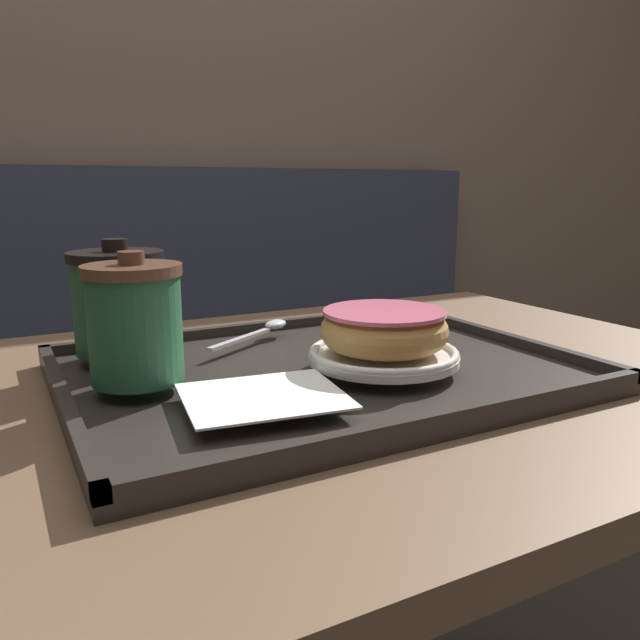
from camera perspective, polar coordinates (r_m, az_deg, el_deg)
The scene contains 10 objects.
wall_behind at distance 1.72m, azimuth -17.81°, elevation 19.85°, with size 8.00×0.05×2.40m.
booth_bench at distance 1.64m, azimuth -9.54°, elevation -10.94°, with size 1.70×0.44×1.00m.
cafe_table at distance 0.75m, azimuth 1.99°, elevation -17.11°, with size 0.96×0.69×0.75m.
serving_tray at distance 0.66m, azimuth 0.00°, elevation -4.82°, with size 0.52×0.39×0.02m.
napkin_paper at distance 0.54m, azimuth -5.18°, elevation -6.93°, with size 0.15×0.13×0.00m.
coffee_cup_front at distance 0.59m, azimuth -16.50°, elevation -0.25°, with size 0.09×0.09×0.12m.
coffee_cup_rear at distance 0.70m, azimuth -17.95°, elevation 1.66°, with size 0.10×0.10×0.12m.
plate_with_chocolate_donut at distance 0.64m, azimuth 5.83°, elevation -3.19°, with size 0.15×0.15×0.01m.
donut_chocolate_glazed at distance 0.64m, azimuth 5.88°, elevation -0.82°, with size 0.13×0.13×0.04m.
spoon at distance 0.77m, azimuth -4.97°, elevation -0.76°, with size 0.13×0.09×0.01m.
Camera 1 is at (-0.33, -0.57, 0.96)m, focal length 35.00 mm.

